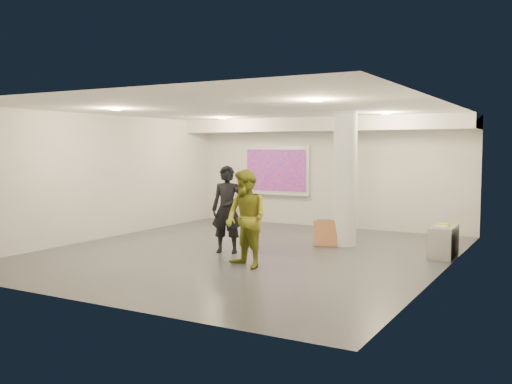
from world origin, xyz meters
The scene contains 20 objects.
floor centered at (0.00, 0.00, 0.00)m, with size 8.00×9.00×0.01m, color #373A3F.
ceiling centered at (0.00, 0.00, 3.00)m, with size 8.00×9.00×0.01m, color white.
wall_back centered at (0.00, 4.50, 1.50)m, with size 8.00×0.01×3.00m, color silver.
wall_front centered at (0.00, -4.50, 1.50)m, with size 8.00×0.01×3.00m, color silver.
wall_left centered at (-4.00, 0.00, 1.50)m, with size 0.01×9.00×3.00m, color silver.
wall_right centered at (4.00, 0.00, 1.50)m, with size 0.01×9.00×3.00m, color silver.
soffit_band centered at (0.00, 3.95, 2.82)m, with size 8.00×1.10×0.36m, color silver.
downlight_nw centered at (-2.20, 2.50, 2.98)m, with size 0.22×0.22×0.02m, color #FFFA91.
downlight_ne centered at (2.20, 2.50, 2.98)m, with size 0.22×0.22×0.02m, color #FFFA91.
downlight_sw centered at (-2.20, -1.50, 2.98)m, with size 0.22×0.22×0.02m, color #FFFA91.
downlight_se centered at (2.20, -1.50, 2.98)m, with size 0.22×0.22×0.02m, color #FFFA91.
column centered at (1.50, 1.80, 1.50)m, with size 0.52×0.52×3.00m, color silver.
projection_screen centered at (-1.60, 4.45, 1.53)m, with size 2.10×0.13×1.42m.
credenza centered at (3.72, 1.53, 0.31)m, with size 0.45×1.08×0.63m, color gray.
papers_stack centered at (3.71, 1.35, 0.64)m, with size 0.23×0.30×0.02m, color white.
postit_pad centered at (3.68, 1.67, 0.64)m, with size 0.19×0.26×0.03m, color yellow.
cardboard_back centered at (1.16, 1.71, 0.29)m, with size 0.53×0.05×0.58m, color #9F683F.
cardboard_front centered at (1.17, 1.49, 0.29)m, with size 0.53×0.05×0.58m, color #9F683F.
woman centered at (-0.32, -0.25, 0.92)m, with size 0.67×0.44×1.83m, color black.
man centered at (0.76, -1.32, 0.90)m, with size 0.88×0.68×1.81m, color olive.
Camera 1 is at (5.98, -10.27, 2.20)m, focal length 40.00 mm.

